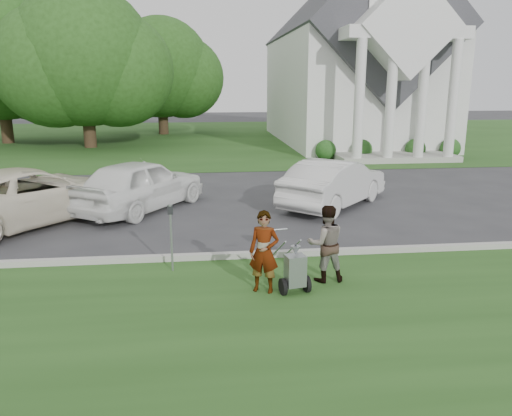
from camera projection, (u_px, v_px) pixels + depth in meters
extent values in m
plane|color=#333335|center=(256.00, 266.00, 11.00)|extent=(120.00, 120.00, 0.00)
cube|color=#244818|center=(277.00, 332.00, 8.11)|extent=(80.00, 7.00, 0.01)
cube|color=#244818|center=(216.00, 137.00, 37.02)|extent=(80.00, 30.00, 0.01)
cube|color=#9E9E93|center=(254.00, 255.00, 11.51)|extent=(80.00, 0.18, 0.15)
cube|color=white|center=(347.00, 90.00, 34.25)|extent=(9.00, 16.00, 7.00)
cube|color=#38383D|center=(350.00, 36.00, 33.40)|extent=(9.19, 17.00, 9.19)
cube|color=#9E9E93|center=(395.00, 157.00, 26.20)|extent=(6.20, 2.60, 0.30)
cylinder|color=white|center=(359.00, 103.00, 24.28)|extent=(0.50, 0.50, 6.00)
cylinder|color=white|center=(391.00, 103.00, 24.45)|extent=(0.50, 0.50, 6.00)
cylinder|color=white|center=(422.00, 102.00, 24.63)|extent=(0.50, 0.50, 6.00)
cylinder|color=white|center=(453.00, 102.00, 24.80)|extent=(0.50, 0.50, 6.00)
cube|color=white|center=(405.00, 33.00, 24.51)|extent=(6.20, 2.00, 0.60)
cube|color=white|center=(405.00, 27.00, 24.44)|extent=(5.09, 2.20, 5.09)
sphere|color=#1E4C19|center=(326.00, 150.00, 26.62)|extent=(1.10, 1.10, 1.10)
sphere|color=#1E4C19|center=(362.00, 150.00, 26.83)|extent=(1.10, 1.10, 1.10)
sphere|color=#1E4C19|center=(415.00, 149.00, 27.15)|extent=(1.10, 1.10, 1.10)
sphere|color=#1E4C19|center=(450.00, 148.00, 27.37)|extent=(1.10, 1.10, 1.10)
cylinder|color=#332316|center=(89.00, 122.00, 30.95)|extent=(0.76, 0.76, 3.20)
sphere|color=#224816|center=(84.00, 56.00, 30.00)|extent=(8.40, 8.40, 8.40)
sphere|color=#224816|center=(117.00, 71.00, 30.70)|extent=(6.89, 6.89, 6.89)
sphere|color=#224816|center=(54.00, 67.00, 29.68)|extent=(7.22, 7.22, 7.22)
cylinder|color=#332316|center=(5.00, 116.00, 33.15)|extent=(0.76, 0.76, 3.60)
sphere|color=#224816|center=(34.00, 63.00, 32.83)|extent=(7.54, 7.54, 7.54)
cylinder|color=#332316|center=(163.00, 115.00, 39.12)|extent=(0.76, 0.76, 3.00)
sphere|color=#224816|center=(161.00, 68.00, 38.25)|extent=(7.60, 7.60, 7.60)
sphere|color=#224816|center=(184.00, 78.00, 38.90)|extent=(6.23, 6.23, 6.23)
sphere|color=#224816|center=(141.00, 75.00, 37.93)|extent=(6.54, 6.54, 6.54)
cylinder|color=black|center=(283.00, 287.00, 9.48)|extent=(0.14, 0.34, 0.33)
cylinder|color=black|center=(307.00, 284.00, 9.62)|extent=(0.14, 0.34, 0.33)
cylinder|color=#2D2D33|center=(295.00, 285.00, 9.55)|extent=(0.55, 0.14, 0.04)
cube|color=gray|center=(295.00, 270.00, 9.48)|extent=(0.41, 0.36, 0.61)
cone|color=gray|center=(296.00, 250.00, 9.38)|extent=(0.22, 0.22, 0.18)
cylinder|color=#2D2D33|center=(296.00, 246.00, 9.36)|extent=(0.04, 0.04, 0.07)
cylinder|color=gray|center=(278.00, 249.00, 9.86)|extent=(0.18, 0.80, 0.58)
cylinder|color=gray|center=(293.00, 248.00, 9.95)|extent=(0.18, 0.80, 0.58)
cylinder|color=gray|center=(279.00, 229.00, 10.20)|extent=(0.35, 0.10, 0.03)
imported|color=#999999|center=(264.00, 253.00, 9.48)|extent=(0.68, 0.57, 1.59)
imported|color=#999999|center=(326.00, 244.00, 10.01)|extent=(0.79, 0.63, 1.58)
cylinder|color=gray|center=(172.00, 243.00, 10.57)|extent=(0.05, 0.05, 1.28)
cube|color=#2D2D33|center=(170.00, 210.00, 10.40)|extent=(0.11, 0.07, 0.19)
cylinder|color=gray|center=(170.00, 205.00, 10.37)|extent=(0.10, 0.10, 0.03)
imported|color=#F0E6CB|center=(30.00, 195.00, 14.30)|extent=(5.73, 6.16, 1.61)
imported|color=white|center=(141.00, 184.00, 15.69)|extent=(4.30, 5.14, 1.66)
imported|color=silver|center=(334.00, 183.00, 16.23)|extent=(4.37, 4.59, 1.55)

